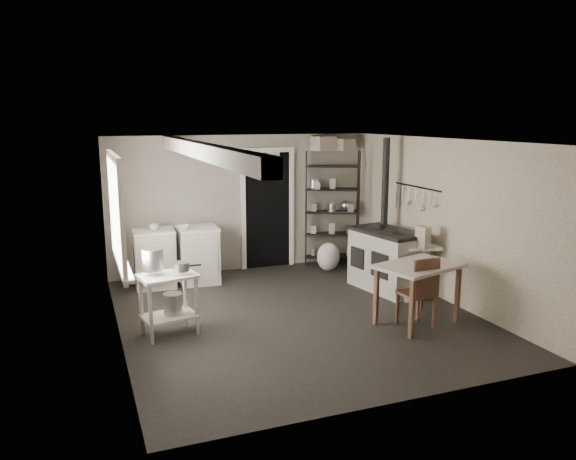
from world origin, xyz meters
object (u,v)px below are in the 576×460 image
object	(u,v)px
base_cabinets	(177,256)
flour_sack	(328,257)
stockpot	(153,260)
chair	(416,289)
stove	(387,261)
shelf_rack	(332,211)
prep_table	(169,303)
work_table	(417,295)

from	to	relation	value
base_cabinets	flour_sack	world-z (taller)	base_cabinets
stockpot	base_cabinets	size ratio (longest dim) A/B	0.19
chair	flour_sack	bearing A→B (deg)	85.30
stove	stockpot	bearing A→B (deg)	179.68
stove	flour_sack	size ratio (longest dim) A/B	2.43
shelf_rack	stove	size ratio (longest dim) A/B	1.73
stove	chair	xyz separation A→B (m)	(-0.46, -1.48, 0.05)
stockpot	flour_sack	distance (m)	3.77
prep_table	flour_sack	world-z (taller)	prep_table
stockpot	shelf_rack	xyz separation A→B (m)	(3.44, 2.35, 0.01)
prep_table	stockpot	xyz separation A→B (m)	(-0.16, 0.04, 0.54)
prep_table	flour_sack	xyz separation A→B (m)	(3.01, 1.95, -0.16)
stockpot	shelf_rack	bearing A→B (deg)	34.30
prep_table	chair	bearing A→B (deg)	-15.74
flour_sack	stockpot	bearing A→B (deg)	-149.04
base_cabinets	chair	bearing A→B (deg)	-46.82
prep_table	flour_sack	size ratio (longest dim) A/B	1.56
stockpot	flour_sack	xyz separation A→B (m)	(3.18, 1.90, -0.70)
base_cabinets	flour_sack	xyz separation A→B (m)	(2.56, -0.11, -0.22)
flour_sack	base_cabinets	bearing A→B (deg)	177.48
prep_table	work_table	world-z (taller)	prep_table
stockpot	chair	size ratio (longest dim) A/B	0.29
shelf_rack	stove	distance (m)	1.81
work_table	shelf_rack	bearing A→B (deg)	84.87
flour_sack	prep_table	bearing A→B (deg)	-147.17
shelf_rack	flour_sack	distance (m)	0.88
base_cabinets	stove	world-z (taller)	base_cabinets
stockpot	stove	world-z (taller)	stockpot
stockpot	base_cabinets	distance (m)	2.16
work_table	chair	size ratio (longest dim) A/B	1.12
base_cabinets	work_table	distance (m)	3.79
stove	work_table	size ratio (longest dim) A/B	1.14
base_cabinets	work_table	world-z (taller)	base_cabinets
prep_table	stove	distance (m)	3.45
stockpot	shelf_rack	distance (m)	4.17
shelf_rack	flour_sack	size ratio (longest dim) A/B	4.20
base_cabinets	shelf_rack	xyz separation A→B (m)	(2.83, 0.33, 0.49)
stockpot	stove	distance (m)	3.64
prep_table	stockpot	distance (m)	0.56
shelf_rack	chair	world-z (taller)	shelf_rack
prep_table	shelf_rack	distance (m)	4.09
base_cabinets	chair	size ratio (longest dim) A/B	1.48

